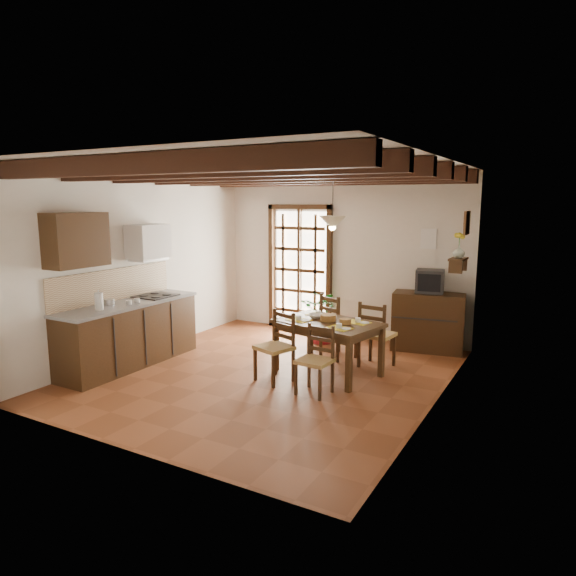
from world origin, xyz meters
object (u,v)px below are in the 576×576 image
Objects in this scene: kitchen_counter at (129,333)px; dining_table at (328,328)px; chair_far_right at (376,347)px; potted_plant at (322,309)px; chair_near_left at (275,360)px; chair_far_left at (338,338)px; pendant_lamp at (333,221)px; sideboard at (428,322)px; chair_near_right at (315,373)px; crt_tv at (430,281)px.

kitchen_counter is 1.49× the size of dining_table.
chair_far_right is 1.47m from potted_plant.
chair_near_left is at bearing -82.39° from potted_plant.
potted_plant reaches higher than chair_far_left.
pendant_lamp is at bearing 102.68° from dining_table.
dining_table is at bearing 21.32° from kitchen_counter.
chair_far_left reaches higher than chair_near_left.
pendant_lamp reaches higher than chair_far_left.
kitchen_counter is at bearing 34.72° from chair_far_right.
chair_far_left is at bearing -145.77° from sideboard.
chair_near_left is 0.97× the size of chair_far_right.
kitchen_counter is 3.07m from potted_plant.
potted_plant is (1.91, 2.40, 0.10)m from kitchen_counter.
chair_far_right is 1.91m from pendant_lamp.
sideboard is at bearing 78.22° from chair_near_left.
dining_table is 1.79× the size of chair_near_right.
chair_far_right is at bearing 27.54° from kitchen_counter.
pendant_lamp is at bearing -128.91° from crt_tv.
chair_far_right is (0.48, 0.60, -0.34)m from dining_table.
chair_far_right reaches higher than sideboard.
dining_table is 0.82× the size of potted_plant.
kitchen_counter is 2.44× the size of chair_near_left.
chair_near_left is at bearing 170.97° from chair_near_right.
kitchen_counter is 4.59m from crt_tv.
pendant_lamp is at bearing 53.16° from chair_far_right.
chair_far_left is (2.47, 1.79, -0.17)m from kitchen_counter.
crt_tv is 2.14m from pendant_lamp.
dining_table is 2.06m from crt_tv.
crt_tv is (3.57, 2.82, 0.64)m from kitchen_counter.
chair_near_left is (2.17, 0.44, -0.18)m from kitchen_counter.
sideboard is at bearing 79.55° from crt_tv.
chair_far_left is 1.90m from pendant_lamp.
kitchen_counter is at bearing -146.00° from dining_table.
potted_plant is 2.11m from pendant_lamp.
chair_near_right is 1.39m from chair_far_right.
dining_table is (2.66, 1.04, 0.17)m from kitchen_counter.
kitchen_counter is at bearing -150.23° from chair_near_left.
chair_near_right is at bearing 128.41° from chair_far_left.
chair_near_right is (0.18, -0.75, -0.38)m from dining_table.
chair_near_left is 0.67m from chair_near_right.
kitchen_counter is at bearing -152.14° from crt_tv.
dining_table is 1.56m from potted_plant.
chair_near_left is 1.38m from chair_far_left.
chair_near_right is at bearing 5.67° from chair_near_left.
crt_tv reaches higher than chair_far_right.
chair_near_left reaches higher than dining_table.
chair_near_right is 2.65m from sideboard.
kitchen_counter is 3.54m from chair_far_right.
sideboard is (0.43, 1.19, 0.16)m from chair_far_right.
kitchen_counter reaches higher than chair_far_left.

